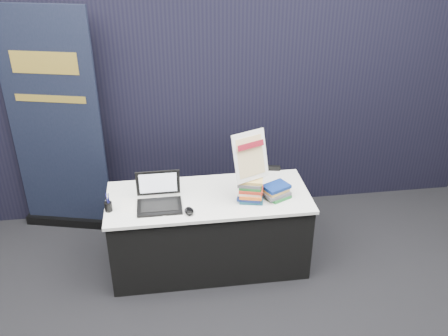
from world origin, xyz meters
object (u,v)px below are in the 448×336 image
at_px(book_stack_short, 277,191).
at_px(stacking_chair, 264,204).
at_px(book_stack_tall, 250,190).
at_px(pullup_banner, 58,138).
at_px(display_table, 209,230).
at_px(laptop, 159,198).
at_px(info_sign, 250,157).

bearing_deg(book_stack_short, stacking_chair, 93.69).
xyz_separation_m(book_stack_tall, stacking_chair, (0.22, 0.39, -0.41)).
xyz_separation_m(book_stack_tall, book_stack_short, (0.25, 0.02, -0.05)).
xyz_separation_m(book_stack_short, stacking_chair, (-0.02, 0.37, -0.37)).
bearing_deg(book_stack_short, pullup_banner, 154.63).
bearing_deg(book_stack_tall, book_stack_short, 5.47).
distance_m(pullup_banner, stacking_chair, 2.11).
bearing_deg(book_stack_short, display_table, 170.52).
xyz_separation_m(laptop, pullup_banner, (-0.95, 0.92, 0.20)).
bearing_deg(stacking_chair, laptop, -149.88).
distance_m(book_stack_tall, stacking_chair, 0.61).
xyz_separation_m(book_stack_short, info_sign, (-0.25, 0.01, 0.36)).
relative_size(laptop, pullup_banner, 0.17).
height_order(display_table, stacking_chair, stacking_chair).
height_order(display_table, info_sign, info_sign).
xyz_separation_m(display_table, stacking_chair, (0.57, 0.27, 0.07)).
relative_size(display_table, laptop, 4.74).
relative_size(book_stack_tall, stacking_chair, 0.28).
bearing_deg(stacking_chair, book_stack_short, -75.26).
distance_m(display_table, info_sign, 0.87).
bearing_deg(stacking_chair, pullup_banner, 174.82).
bearing_deg(info_sign, stacking_chair, 35.87).
bearing_deg(laptop, stacking_chair, 18.95).
xyz_separation_m(laptop, book_stack_tall, (0.78, -0.04, 0.04)).
relative_size(laptop, info_sign, 0.88).
bearing_deg(pullup_banner, book_stack_tall, -14.39).
height_order(display_table, book_stack_tall, book_stack_tall).
bearing_deg(pullup_banner, info_sign, -13.61).
xyz_separation_m(display_table, laptop, (-0.43, -0.08, 0.44)).
height_order(display_table, laptop, laptop).
height_order(laptop, book_stack_short, laptop).
distance_m(display_table, laptop, 0.62).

